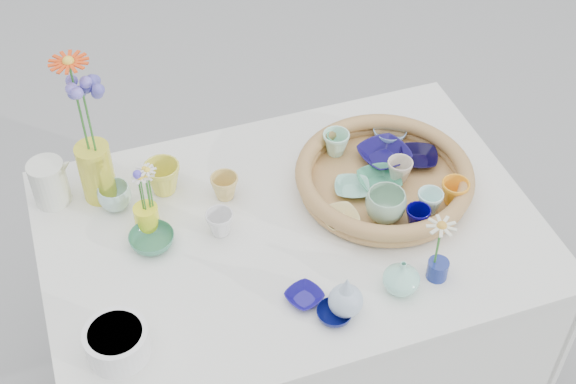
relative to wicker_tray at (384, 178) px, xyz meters
name	(u,v)px	position (x,y,z in m)	size (l,w,h in m)	color
wicker_tray	(384,178)	(0.00, 0.00, 0.00)	(0.47, 0.47, 0.08)	#8E6542
tray_ceramic_0	(384,155)	(0.04, 0.09, 0.00)	(0.13, 0.13, 0.03)	#130D4C
tray_ceramic_1	(418,158)	(0.12, 0.05, -0.01)	(0.10, 0.10, 0.03)	black
tray_ceramic_2	(454,192)	(0.14, -0.12, 0.01)	(0.07, 0.07, 0.07)	orange
tray_ceramic_3	(379,181)	(-0.01, 0.00, -0.01)	(0.11, 0.11, 0.03)	#3E9069
tray_ceramic_4	(386,206)	(-0.05, -0.11, 0.02)	(0.10, 0.10, 0.08)	#8EB999
tray_ceramic_5	(352,188)	(-0.09, 0.00, -0.01)	(0.09, 0.09, 0.02)	#83C3AC
tray_ceramic_6	(336,143)	(-0.08, 0.16, 0.01)	(0.07, 0.07, 0.07)	#B8F5D7
tray_ceramic_7	(399,171)	(0.05, 0.00, 0.01)	(0.07, 0.07, 0.06)	beige
tray_ceramic_8	(390,133)	(0.09, 0.17, -0.01)	(0.10, 0.10, 0.03)	#7DA7DA
tray_ceramic_9	(418,217)	(0.02, -0.17, 0.01)	(0.06, 0.06, 0.06)	#040051
tray_ceramic_10	(340,218)	(-0.16, -0.09, -0.01)	(0.09, 0.09, 0.02)	#E6D280
tray_ceramic_11	(430,202)	(0.07, -0.13, 0.01)	(0.07, 0.07, 0.06)	silver
tray_ceramic_12	(338,143)	(-0.07, 0.16, 0.01)	(0.06, 0.06, 0.06)	#509D6F
loose_ceramic_0	(163,178)	(-0.56, 0.18, 0.01)	(0.10, 0.10, 0.09)	#D4CD42
loose_ceramic_1	(225,187)	(-0.41, 0.11, 0.00)	(0.07, 0.07, 0.07)	#D4B45F
loose_ceramic_2	(152,240)	(-0.63, 0.00, -0.02)	(0.11, 0.11, 0.04)	#357758
loose_ceramic_3	(220,223)	(-0.46, -0.01, 0.00)	(0.07, 0.07, 0.07)	silver
loose_ceramic_4	(304,297)	(-0.33, -0.28, -0.03)	(0.08, 0.08, 0.02)	navy
loose_ceramic_5	(115,197)	(-0.69, 0.17, 0.00)	(0.09, 0.09, 0.07)	#A9D3C8
loose_ceramic_6	(334,314)	(-0.28, -0.35, -0.03)	(0.08, 0.08, 0.03)	#090F4F
fluted_bowl	(117,342)	(-0.76, -0.29, 0.00)	(0.14, 0.14, 0.07)	white
bud_vase_paleblue	(346,295)	(-0.25, -0.35, 0.02)	(0.08, 0.08, 0.12)	#A3B8CE
bud_vase_seafoam	(402,276)	(-0.10, -0.33, 0.01)	(0.09, 0.09, 0.09)	#9AE6CC
bud_vase_cobalt	(438,269)	(0.00, -0.32, -0.01)	(0.05, 0.05, 0.05)	navy
single_daisy	(438,244)	(-0.01, -0.32, 0.08)	(0.08, 0.08, 0.14)	silver
tall_vase_yellow	(97,172)	(-0.72, 0.22, 0.05)	(0.09, 0.09, 0.17)	gold
gerbera	(79,107)	(-0.72, 0.22, 0.26)	(0.11, 0.11, 0.28)	#EA4110
hydrangea	(89,121)	(-0.71, 0.21, 0.22)	(0.07, 0.07, 0.26)	#514DB0
white_pitcher	(49,183)	(-0.84, 0.24, 0.02)	(0.13, 0.09, 0.13)	silver
daisy_cup	(147,217)	(-0.62, 0.07, 0.00)	(0.06, 0.06, 0.07)	#FBF426
daisy_posy	(143,188)	(-0.62, 0.07, 0.10)	(0.08, 0.08, 0.14)	white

